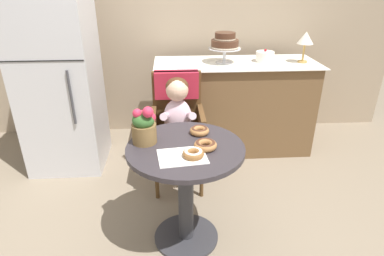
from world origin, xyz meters
name	(u,v)px	position (x,y,z in m)	size (l,w,h in m)	color
ground_plane	(186,237)	(0.00, 0.00, 0.00)	(8.00, 8.00, 0.00)	gray
back_wall	(176,7)	(0.00, 1.85, 1.35)	(4.80, 0.10, 2.70)	tan
cafe_table	(186,176)	(0.00, 0.00, 0.51)	(0.72, 0.72, 0.72)	#332D33
wicker_chair	(177,112)	(-0.03, 0.74, 0.64)	(0.42, 0.45, 0.95)	brown
seated_child	(178,115)	(-0.03, 0.58, 0.68)	(0.27, 0.32, 0.73)	silver
paper_napkin	(182,156)	(-0.02, -0.12, 0.72)	(0.27, 0.21, 0.00)	white
donut_front	(205,145)	(0.12, -0.03, 0.74)	(0.14, 0.14, 0.04)	#AD7542
donut_mid	(193,153)	(0.04, -0.13, 0.74)	(0.12, 0.12, 0.04)	#936033
donut_side	(199,130)	(0.10, 0.17, 0.74)	(0.13, 0.13, 0.04)	#AD7542
flower_vase	(144,125)	(-0.24, 0.07, 0.84)	(0.15, 0.15, 0.25)	brown
display_counter	(234,106)	(0.55, 1.30, 0.45)	(1.56, 0.62, 0.90)	brown
tiered_cake_stand	(225,43)	(0.43, 1.30, 1.08)	(0.30, 0.30, 0.28)	silver
round_layer_cake	(265,57)	(0.83, 1.32, 0.95)	(0.17, 0.17, 0.12)	white
table_lamp	(306,39)	(1.18, 1.26, 1.12)	(0.15, 0.15, 0.28)	#B28C47
refrigerator	(59,77)	(-1.05, 1.10, 0.85)	(0.64, 0.63, 1.70)	silver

